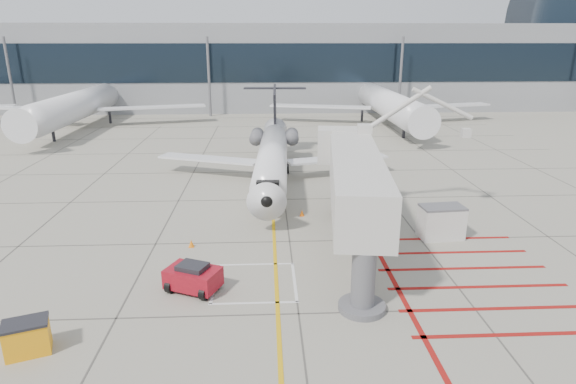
{
  "coord_description": "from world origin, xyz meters",
  "views": [
    {
      "loc": [
        -1.34,
        -22.65,
        11.65
      ],
      "look_at": [
        0.0,
        6.0,
        2.5
      ],
      "focal_mm": 30.0,
      "sensor_mm": 36.0,
      "label": 1
    }
  ],
  "objects_px": {
    "regional_jet": "(271,146)",
    "jet_bridge": "(356,190)",
    "pushback_tug": "(193,277)",
    "spill_bin": "(27,337)"
  },
  "relations": [
    {
      "from": "regional_jet",
      "to": "pushback_tug",
      "type": "bearing_deg",
      "value": -101.15
    },
    {
      "from": "pushback_tug",
      "to": "spill_bin",
      "type": "distance_m",
      "value": 7.34
    },
    {
      "from": "pushback_tug",
      "to": "spill_bin",
      "type": "relative_size",
      "value": 1.58
    },
    {
      "from": "jet_bridge",
      "to": "pushback_tug",
      "type": "bearing_deg",
      "value": -147.53
    },
    {
      "from": "jet_bridge",
      "to": "pushback_tug",
      "type": "height_order",
      "value": "jet_bridge"
    },
    {
      "from": "jet_bridge",
      "to": "spill_bin",
      "type": "bearing_deg",
      "value": -141.8
    },
    {
      "from": "spill_bin",
      "to": "pushback_tug",
      "type": "bearing_deg",
      "value": 18.51
    },
    {
      "from": "regional_jet",
      "to": "jet_bridge",
      "type": "height_order",
      "value": "jet_bridge"
    },
    {
      "from": "pushback_tug",
      "to": "jet_bridge",
      "type": "bearing_deg",
      "value": 49.71
    },
    {
      "from": "jet_bridge",
      "to": "spill_bin",
      "type": "xyz_separation_m",
      "value": [
        -14.25,
        -8.74,
        -2.99
      ]
    }
  ]
}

